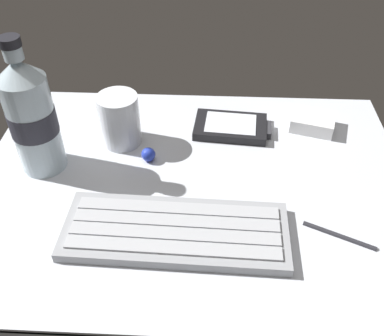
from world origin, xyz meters
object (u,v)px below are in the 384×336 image
Objects in this scene: charger_block at (313,122)px; trackball_mouse at (148,154)px; water_bottle at (32,116)px; handheld_device at (231,127)px; stylus_pen at (339,234)px; juice_cup at (120,121)px; keyboard at (175,231)px.

charger_block reaches higher than trackball_mouse.
water_bottle is 17.71cm from trackball_mouse.
charger_block is 28.48cm from trackball_mouse.
stylus_pen is at bearing -58.88° from handheld_device.
water_bottle is 44.74cm from charger_block.
juice_cup reaches higher than handheld_device.
juice_cup is 32.21cm from charger_block.
juice_cup reaches higher than trackball_mouse.
keyboard is at bearing -108.31° from handheld_device.
keyboard is 15.79cm from trackball_mouse.
trackball_mouse reaches higher than handheld_device.
trackball_mouse is (15.72, 1.93, -7.91)cm from water_bottle.
trackball_mouse is at bearing -147.29° from handheld_device.
water_bottle reaches higher than charger_block.
stylus_pen is (13.53, -22.41, -0.38)cm from handheld_device.
handheld_device is 18.61cm from juice_cup.
handheld_device is 15.47cm from trackball_mouse.
handheld_device reaches higher than stylus_pen.
charger_block is 3.18× the size of trackball_mouse.
keyboard is at bearing -62.14° from juice_cup.
water_bottle reaches higher than trackball_mouse.
trackball_mouse is at bearing 7.00° from water_bottle.
water_bottle is at bearing 148.45° from keyboard.
water_bottle is (-21.06, 12.93, 8.20)cm from keyboard.
juice_cup is at bearing 30.98° from water_bottle.
trackball_mouse is (4.93, -4.55, -2.81)cm from juice_cup.
handheld_device is 6.02× the size of trackball_mouse.
trackball_mouse is at bearing -159.92° from charger_block.
keyboard is 3.08× the size of stylus_pen.
trackball_mouse is (-5.33, 14.86, 0.29)cm from keyboard.
handheld_device is 1.89× the size of charger_block.
stylus_pen is at bearing -90.49° from charger_block.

